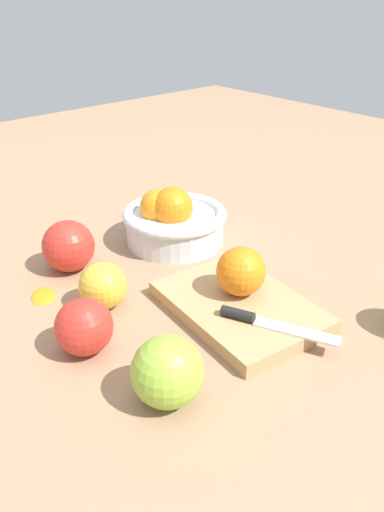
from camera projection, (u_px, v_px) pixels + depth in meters
ground_plane at (192, 303)px, 0.76m from camera, size 2.40×2.40×0.00m
bowl at (173, 221)px, 0.91m from camera, size 0.18×0.18×0.10m
cutting_board at (239, 307)px, 0.73m from camera, size 0.25×0.19×0.02m
orange_on_board at (241, 271)px, 0.73m from camera, size 0.07×0.07×0.07m
knife at (263, 321)px, 0.68m from camera, size 0.15×0.08×0.01m
apple_front_center at (84, 327)px, 0.65m from camera, size 0.07×0.07×0.07m
apple_front_right at (167, 372)px, 0.57m from camera, size 0.08×0.08×0.08m
apple_front_left at (103, 286)px, 0.74m from camera, size 0.07×0.07×0.07m
apple_front_left_2 at (68, 246)px, 0.83m from camera, size 0.08×0.08×0.08m
citrus_peel at (43, 294)px, 0.77m from camera, size 0.06×0.06×0.01m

